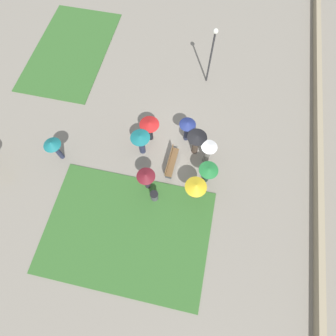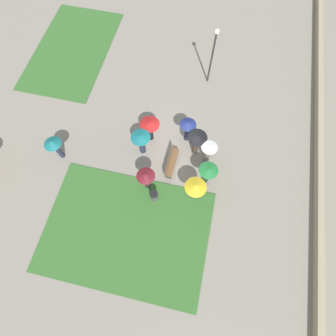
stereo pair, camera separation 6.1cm
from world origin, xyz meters
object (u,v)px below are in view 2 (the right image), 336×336
park_bench (171,162)px  crowd_person_white (208,151)px  crowd_person_maroon (146,178)px  crowd_person_teal (141,141)px  crowd_person_navy (188,128)px  crowd_person_green (208,173)px  lone_walker_far_path (54,145)px  trash_bin (154,196)px  crowd_person_yellow (195,188)px  lamp_post (213,50)px  crowd_person_black (197,141)px  crowd_person_red (150,126)px

park_bench → crowd_person_white: size_ratio=1.01×
crowd_person_maroon → crowd_person_teal: bearing=-78.3°
crowd_person_white → crowd_person_navy: crowd_person_white is taller
crowd_person_maroon → crowd_person_teal: same height
crowd_person_green → lone_walker_far_path: (-0.38, 8.98, 0.24)m
crowd_person_white → trash_bin: bearing=-160.1°
crowd_person_navy → crowd_person_white: bearing=-98.5°
crowd_person_yellow → park_bench: bearing=-11.4°
crowd_person_white → lone_walker_far_path: bearing=160.1°
lamp_post → crowd_person_yellow: lamp_post is taller
crowd_person_maroon → crowd_person_black: crowd_person_black is taller
crowd_person_yellow → lone_walker_far_path: lone_walker_far_path is taller
crowd_person_yellow → crowd_person_black: bearing=-48.8°
crowd_person_yellow → crowd_person_navy: 3.84m
crowd_person_black → crowd_person_teal: (-0.69, 3.19, -0.02)m
park_bench → crowd_person_navy: (2.02, -0.57, 0.85)m
lone_walker_far_path → crowd_person_maroon: bearing=-60.2°
crowd_person_red → crowd_person_white: (-0.79, -3.68, -0.21)m
crowd_person_red → crowd_person_yellow: 4.63m
crowd_person_red → crowd_person_yellow: bearing=-77.5°
park_bench → crowd_person_yellow: bearing=-131.6°
trash_bin → crowd_person_maroon: 1.32m
crowd_person_maroon → crowd_person_yellow: bearing=170.3°
crowd_person_green → crowd_person_navy: 3.05m
lamp_post → crowd_person_navy: lamp_post is taller
lamp_post → crowd_person_teal: bearing=154.7°
crowd_person_red → lamp_post: bearing=29.5°
crowd_person_maroon → crowd_person_navy: (3.69, -1.60, -0.09)m
trash_bin → crowd_person_maroon: (0.63, 0.55, 1.01)m
crowd_person_maroon → crowd_person_yellow: (0.02, -2.74, -0.03)m
trash_bin → crowd_person_red: crowd_person_red is taller
crowd_person_white → crowd_person_navy: bearing=108.9°
crowd_person_yellow → crowd_person_teal: (2.20, 3.63, -0.07)m
crowd_person_maroon → crowd_person_white: (2.44, -3.07, -0.19)m
crowd_person_black → lone_walker_far_path: size_ratio=1.04×
crowd_person_navy → park_bench: bearing=-163.7°
crowd_person_black → crowd_person_white: (-0.47, -0.78, -0.11)m
crowd_person_red → crowd_person_yellow: (-3.21, -3.35, -0.05)m
crowd_person_red → crowd_person_black: crowd_person_black is taller
crowd_person_red → park_bench: bearing=-77.4°
crowd_person_green → crowd_person_black: crowd_person_black is taller
crowd_person_red → crowd_person_maroon: bearing=-113.1°
lamp_post → crowd_person_yellow: bearing=-176.1°
trash_bin → crowd_person_red: (3.86, 1.16, 1.04)m
trash_bin → crowd_person_navy: crowd_person_navy is taller
park_bench → crowd_person_green: bearing=-101.0°
crowd_person_white → lone_walker_far_path: size_ratio=1.04×
crowd_person_red → lone_walker_far_path: 5.68m
park_bench → crowd_person_red: crowd_person_red is taller
crowd_person_teal → crowd_person_black: bearing=-81.8°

